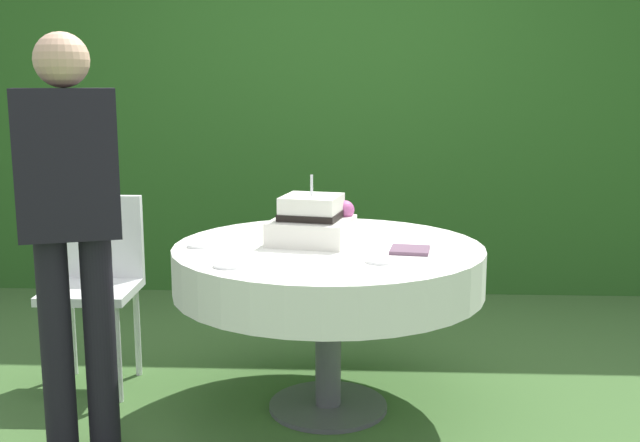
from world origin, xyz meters
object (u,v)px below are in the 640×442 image
Objects in this scene: serving_plate_near at (354,224)px; garden_chair at (96,272)px; napkin_stack at (410,250)px; cake_table at (328,269)px; serving_plate_far at (200,245)px; standing_person at (71,216)px; wedding_cake at (313,222)px; serving_plate_left at (229,265)px; serving_plate_right at (380,261)px.

garden_chair reaches higher than serving_plate_near.
napkin_stack is at bearing -67.96° from serving_plate_near.
serving_plate_near is 0.68× the size of napkin_stack.
serving_plate_far reaches higher than cake_table.
standing_person is (-0.95, -0.42, 0.29)m from cake_table.
cake_table is at bearing -41.99° from wedding_cake.
standing_person is at bearing -151.20° from wedding_cake.
serving_plate_left is at bearing -157.71° from napkin_stack.
napkin_stack is at bearing -14.29° from garden_chair.
cake_table is at bearing 23.85° from standing_person.
serving_plate_near is 0.07× the size of standing_person.
standing_person is (-0.88, -0.48, 0.10)m from wedding_cake.
serving_plate_far is 0.88m from napkin_stack.
serving_plate_near is at bearing 65.76° from wedding_cake.
serving_plate_near is 0.83m from serving_plate_far.
napkin_stack is (0.23, -0.57, 0.00)m from serving_plate_near.
napkin_stack is (0.88, -0.05, 0.00)m from serving_plate_far.
serving_plate_near is at bearing 38.13° from serving_plate_far.
serving_plate_near reaches higher than cake_table.
serving_plate_far is 0.06× the size of standing_person.
serving_plate_far is 0.95× the size of serving_plate_right.
wedding_cake is 0.46m from serving_plate_right.
standing_person reaches higher than serving_plate_left.
standing_person reaches higher than serving_plate_right.
cake_table is 0.56m from serving_plate_far.
wedding_cake is (-0.07, 0.06, 0.19)m from cake_table.
serving_plate_right is at bearing -82.45° from serving_plate_near.
napkin_stack reaches higher than cake_table.
napkin_stack reaches higher than serving_plate_right.
serving_plate_near is 0.98× the size of serving_plate_right.
garden_chair is at bearing -170.69° from serving_plate_near.
serving_plate_near is (0.18, 0.40, -0.09)m from wedding_cake.
serving_plate_far is 0.67m from garden_chair.
serving_plate_left reaches higher than cake_table.
serving_plate_far and serving_plate_right have the same top height.
serving_plate_far is (-0.47, -0.11, -0.09)m from wedding_cake.
serving_plate_right is 0.07× the size of standing_person.
standing_person reaches higher than serving_plate_far.
serving_plate_right is 1.44m from garden_chair.
garden_chair is at bearing 165.71° from napkin_stack.
garden_chair is (-1.21, -0.20, -0.20)m from serving_plate_near.
serving_plate_far is (-0.54, -0.05, 0.11)m from cake_table.
serving_plate_left is 0.74× the size of napkin_stack.
garden_chair is at bearing 103.15° from standing_person.
standing_person is (-1.05, -0.88, 0.19)m from serving_plate_near.
serving_plate_near is 1.25m from garden_chair.
wedding_cake is at bearing 28.80° from standing_person.
cake_table is 8.48× the size of napkin_stack.
standing_person is (-0.58, -0.03, 0.19)m from serving_plate_left.
wedding_cake is 1.09m from garden_chair.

